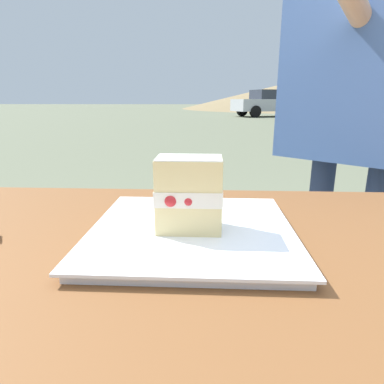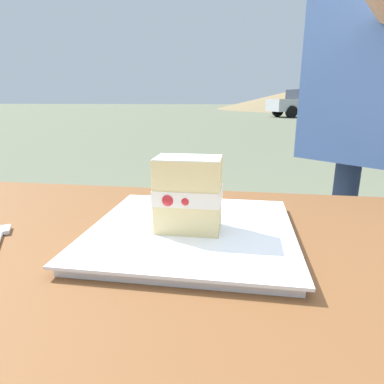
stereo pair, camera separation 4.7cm
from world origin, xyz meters
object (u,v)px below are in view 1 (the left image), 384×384
(parked_car_near, at_px, (367,104))
(diner_person, at_px, (365,68))
(parked_car_far, at_px, (271,103))
(cake_slice, at_px, (189,194))
(dessert_plate, at_px, (192,231))

(parked_car_near, bearing_deg, diner_person, 65.43)
(parked_car_far, bearing_deg, diner_person, 80.50)
(cake_slice, bearing_deg, dessert_plate, -106.62)
(parked_car_near, bearing_deg, cake_slice, 64.66)
(diner_person, relative_size, parked_car_near, 0.32)
(dessert_plate, xyz_separation_m, parked_car_near, (-5.99, -12.64, 0.04))
(dessert_plate, height_order, cake_slice, cake_slice)
(dessert_plate, xyz_separation_m, cake_slice, (0.00, 0.01, 0.06))
(cake_slice, relative_size, diner_person, 0.07)
(dessert_plate, relative_size, parked_car_far, 0.06)
(diner_person, relative_size, parked_car_far, 0.33)
(dessert_plate, relative_size, diner_person, 0.19)
(cake_slice, distance_m, diner_person, 0.72)
(cake_slice, height_order, diner_person, diner_person)
(cake_slice, height_order, parked_car_far, parked_car_far)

